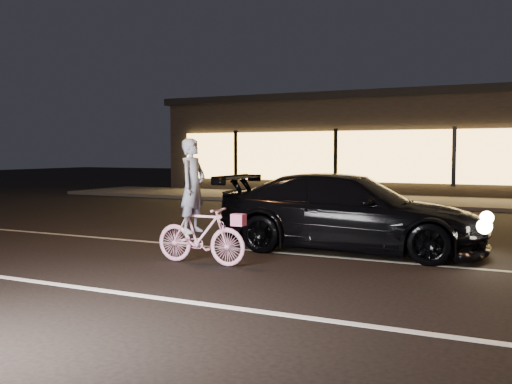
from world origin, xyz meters
The scene contains 7 objects.
ground centered at (0.00, 0.00, 0.00)m, with size 90.00×90.00×0.00m, color black.
lane_stripe_near centered at (0.00, -1.50, 0.00)m, with size 60.00×0.12×0.01m, color silver.
lane_stripe_far centered at (0.00, 2.00, 0.00)m, with size 60.00×0.10×0.01m, color gray.
sidewalk centered at (0.00, 13.00, 0.06)m, with size 30.00×4.00×0.12m, color #383533.
storefront centered at (0.00, 18.97, 2.15)m, with size 25.40×8.42×4.20m.
cyclist centered at (-2.17, 0.53, 0.70)m, with size 1.57×0.54×1.98m.
sedan centered at (-0.38, 2.74, 0.69)m, with size 4.80×2.10×1.37m.
Camera 1 is at (2.49, -7.09, 1.76)m, focal length 40.00 mm.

